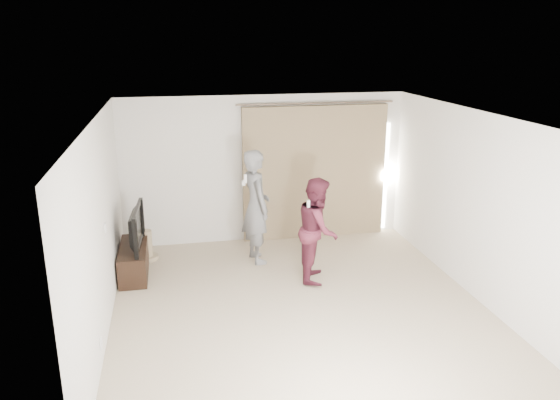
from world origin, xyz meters
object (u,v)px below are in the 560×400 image
(tv_console, at_px, (134,260))
(tv, at_px, (131,228))
(person_woman, at_px, (318,229))
(person_man, at_px, (256,206))

(tv_console, relative_size, tv, 1.09)
(tv_console, xyz_separation_m, person_woman, (2.74, -0.70, 0.56))
(tv_console, relative_size, person_man, 0.64)
(person_man, relative_size, person_woman, 1.17)
(tv, bearing_deg, person_man, -81.83)
(person_man, bearing_deg, tv_console, -175.01)
(tv_console, xyz_separation_m, tv, (0.00, 0.00, 0.54))
(tv, bearing_deg, person_woman, -101.16)
(tv, relative_size, person_man, 0.58)
(tv_console, relative_size, person_woman, 0.75)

